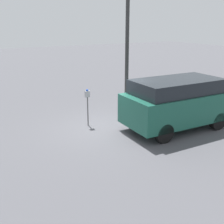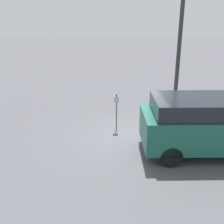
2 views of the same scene
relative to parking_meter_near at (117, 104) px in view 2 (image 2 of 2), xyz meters
name	(u,v)px [view 2 (image 2 of 2)]	position (x,y,z in m)	size (l,w,h in m)	color
ground_plane	(130,136)	(0.51, -0.66, -1.17)	(80.00, 80.00, 0.00)	#4C4C51
parking_meter_near	(117,104)	(0.00, 0.00, 0.00)	(0.21, 0.13, 1.59)	#4C4C4C
lamp_post	(178,63)	(2.85, 1.34, 1.41)	(0.44, 0.44, 6.92)	beige
parked_van	(206,124)	(2.95, -2.19, -0.03)	(4.53, 2.24, 2.07)	#195142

